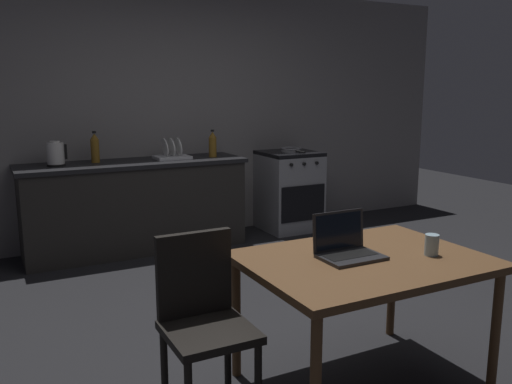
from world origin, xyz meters
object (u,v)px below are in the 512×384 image
dining_table (364,270)px  electric_kettle (56,154)px  bottle (213,144)px  bottle_b (95,148)px  dish_rack (172,154)px  stove_oven (289,191)px  drinking_glass (432,245)px  chair (203,314)px  laptop (347,248)px  frying_pan (291,150)px

dining_table → electric_kettle: electric_kettle is taller
bottle → bottle_b: bottle_b is taller
dining_table → dish_rack: dish_rack is taller
stove_oven → drinking_glass: size_ratio=7.87×
chair → dish_rack: 3.01m
laptop → drinking_glass: (0.41, -0.18, 0.01)m
chair → laptop: 0.82m
drinking_glass → dish_rack: 3.16m
stove_oven → frying_pan: size_ratio=2.20×
frying_pan → bottle_b: (-2.10, 0.11, 0.12)m
stove_oven → bottle: 1.10m
chair → drinking_glass: bearing=-2.9°
frying_pan → dining_table: bearing=-114.4°
laptop → electric_kettle: electric_kettle is taller
bottle → frying_pan: (0.95, 0.02, -0.11)m
bottle_b → laptop: bearing=-77.4°
dining_table → drinking_glass: bearing=-20.8°
bottle → drinking_glass: (-0.06, -3.08, -0.25)m
stove_oven → dining_table: bearing=-114.0°
chair → bottle: bearing=75.9°
chair → electric_kettle: electric_kettle is taller
bottle_b → dining_table: bearing=-76.3°
drinking_glass → bottle_b: 3.40m
stove_oven → drinking_glass: (-1.00, -3.13, 0.33)m
electric_kettle → drinking_glass: (1.46, -3.13, -0.22)m
electric_kettle → bottle: size_ratio=0.82×
dish_rack → stove_oven: bearing=-0.1°
stove_oven → laptop: (-1.41, -2.95, 0.32)m
dining_table → electric_kettle: 3.22m
bottle → bottle_b: size_ratio=0.94×
electric_kettle → dining_table: bearing=-69.6°
bottle → frying_pan: 0.96m
chair → bottle_b: bearing=97.9°
laptop → chair: bearing=-173.1°
dining_table → bottle: 3.00m
bottle_b → stove_oven: bearing=-2.3°
stove_oven → chair: chair is taller
electric_kettle → dish_rack: size_ratio=0.67×
stove_oven → frying_pan: 0.47m
chair → dish_rack: dish_rack is taller
dish_rack → bottle_b: (-0.73, 0.08, 0.09)m
dining_table → bottle: (0.40, 2.95, 0.37)m
bottle → electric_kettle: bearing=178.1°
electric_kettle → bottle_b: bearing=12.4°
dining_table → laptop: size_ratio=3.84×
electric_kettle → stove_oven: bearing=-0.1°
chair → drinking_glass: chair is taller
laptop → bottle_b: (-0.68, 3.03, 0.26)m
chair → electric_kettle: 2.92m
drinking_glass → dish_rack: size_ratio=0.33×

